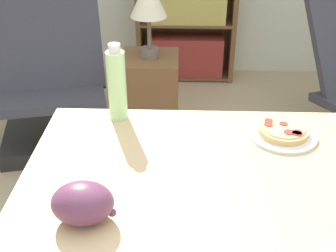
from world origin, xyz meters
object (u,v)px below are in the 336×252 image
drink_bottle (117,85)px  lounge_chair_near (51,100)px  pizza_on_plate (283,132)px  table_lamp (148,1)px  grape_bunch (83,203)px  side_table (151,99)px

drink_bottle → lounge_chair_near: bearing=119.9°
pizza_on_plate → lounge_chair_near: (-1.15, 1.14, -0.50)m
pizza_on_plate → table_lamp: size_ratio=0.48×
pizza_on_plate → table_lamp: (-0.52, 1.17, 0.11)m
grape_bunch → lounge_chair_near: 1.74m
pizza_on_plate → drink_bottle: size_ratio=0.83×
pizza_on_plate → table_lamp: bearing=114.1°
grape_bunch → lounge_chair_near: lounge_chair_near is taller
lounge_chair_near → table_lamp: (0.63, 0.03, 0.61)m
grape_bunch → lounge_chair_near: bearing=110.6°
drink_bottle → table_lamp: (0.03, 1.07, 0.00)m
pizza_on_plate → side_table: 1.38m
grape_bunch → table_lamp: (0.04, 1.58, 0.08)m
drink_bottle → lounge_chair_near: size_ratio=0.30×
lounge_chair_near → grape_bunch: bearing=-82.3°
table_lamp → pizza_on_plate: bearing=-65.9°
drink_bottle → table_lamp: size_ratio=0.58×
pizza_on_plate → grape_bunch: (-0.57, -0.40, 0.04)m
table_lamp → side_table: bearing=0.0°
pizza_on_plate → side_table: (-0.52, 1.17, -0.50)m
lounge_chair_near → table_lamp: 0.88m
table_lamp → grape_bunch: bearing=-91.6°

